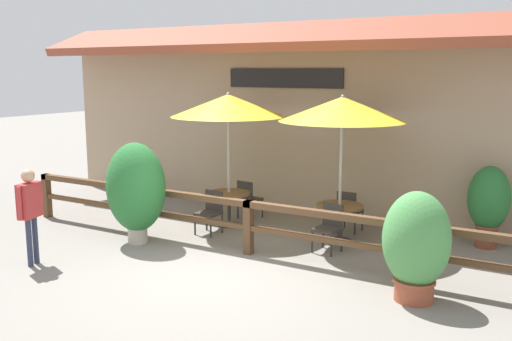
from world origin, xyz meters
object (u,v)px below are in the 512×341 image
object	(u,v)px
chair_near_wallside	(248,198)
potted_plant_tall_tropical	(136,188)
pedestrian	(30,204)
dining_table_middle	(340,212)
chair_middle_wallside	(349,209)
chair_near_streetside	(210,210)
dining_table_near	(229,199)
chair_middle_streetside	(329,226)
patio_umbrella_near	(228,106)
potted_plant_small_flowering	(489,202)
patio_umbrella_middle	(342,109)
potted_plant_corner_fern	(416,244)

from	to	relation	value
chair_near_wallside	potted_plant_tall_tropical	size ratio (longest dim) A/B	0.45
pedestrian	potted_plant_tall_tropical	bearing A→B (deg)	144.22
dining_table_middle	chair_middle_wallside	xyz separation A→B (m)	(-0.07, 0.65, -0.09)
chair_near_streetside	dining_table_near	bearing A→B (deg)	91.47
chair_middle_streetside	chair_middle_wallside	distance (m)	1.32
chair_middle_wallside	pedestrian	bearing A→B (deg)	51.72
chair_middle_wallside	pedestrian	xyz separation A→B (m)	(-3.78, -4.43, 0.57)
patio_umbrella_near	potted_plant_small_flowering	xyz separation A→B (m)	(4.83, 1.10, -1.63)
patio_umbrella_near	chair_middle_wallside	xyz separation A→B (m)	(2.32, 0.76, -2.01)
chair_middle_wallside	pedestrian	world-z (taller)	pedestrian
chair_near_streetside	pedestrian	bearing A→B (deg)	-114.38
potted_plant_tall_tropical	chair_near_wallside	bearing A→B (deg)	71.26
potted_plant_tall_tropical	potted_plant_small_flowering	size ratio (longest dim) A/B	1.26
dining_table_near	patio_umbrella_near	bearing A→B (deg)	0.00
chair_near_wallside	potted_plant_tall_tropical	xyz separation A→B (m)	(-0.87, -2.55, 0.57)
chair_near_wallside	patio_umbrella_middle	world-z (taller)	patio_umbrella_middle
patio_umbrella_near	pedestrian	xyz separation A→B (m)	(-1.46, -3.67, -1.44)
patio_umbrella_near	pedestrian	bearing A→B (deg)	-111.71
dining_table_near	patio_umbrella_middle	bearing A→B (deg)	2.43
chair_middle_streetside	dining_table_near	bearing A→B (deg)	173.50
chair_middle_wallside	potted_plant_corner_fern	xyz separation A→B (m)	(2.03, -2.76, 0.35)
patio_umbrella_middle	potted_plant_small_flowering	world-z (taller)	patio_umbrella_middle
patio_umbrella_middle	patio_umbrella_near	bearing A→B (deg)	-177.57
chair_near_streetside	potted_plant_tall_tropical	distance (m)	1.56
dining_table_middle	chair_middle_streetside	bearing A→B (deg)	-83.72
patio_umbrella_near	chair_near_wallside	bearing A→B (deg)	84.67
chair_near_streetside	chair_near_wallside	bearing A→B (deg)	88.84
patio_umbrella_middle	dining_table_middle	size ratio (longest dim) A/B	3.15
patio_umbrella_middle	pedestrian	bearing A→B (deg)	-135.58
patio_umbrella_middle	chair_middle_wallside	xyz separation A→B (m)	(-0.07, 0.65, -2.01)
dining_table_middle	chair_near_streetside	bearing A→B (deg)	-162.14
patio_umbrella_near	dining_table_middle	distance (m)	3.06
dining_table_near	chair_near_streetside	distance (m)	0.68
patio_umbrella_middle	potted_plant_tall_tropical	bearing A→B (deg)	-148.11
patio_umbrella_near	chair_near_wallside	distance (m)	2.12
chair_near_streetside	potted_plant_small_flowering	xyz separation A→B (m)	(4.83, 1.77, 0.38)
potted_plant_tall_tropical	potted_plant_small_flowering	xyz separation A→B (m)	(5.63, 2.98, -0.19)
potted_plant_small_flowering	pedestrian	bearing A→B (deg)	-142.84
patio_umbrella_middle	potted_plant_corner_fern	size ratio (longest dim) A/B	1.76
pedestrian	chair_middle_wallside	bearing A→B (deg)	123.96
chair_middle_wallside	pedestrian	distance (m)	5.85
dining_table_near	chair_middle_streetside	world-z (taller)	chair_middle_streetside
dining_table_middle	potted_plant_corner_fern	size ratio (longest dim) A/B	0.56
chair_middle_wallside	chair_middle_streetside	bearing A→B (deg)	98.40
chair_middle_wallside	patio_umbrella_near	bearing A→B (deg)	20.26
chair_near_wallside	patio_umbrella_near	bearing A→B (deg)	90.85
potted_plant_tall_tropical	potted_plant_corner_fern	distance (m)	5.16
dining_table_middle	potted_plant_corner_fern	distance (m)	2.89
chair_middle_streetside	potted_plant_corner_fern	size ratio (longest dim) A/B	0.54
patio_umbrella_near	potted_plant_corner_fern	size ratio (longest dim) A/B	1.76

